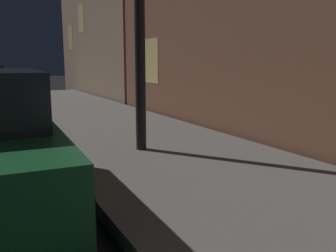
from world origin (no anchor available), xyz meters
The scene contains 0 objects.
Camera 1 is at (3.07, 0.04, 1.52)m, focal length 38.67 mm.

